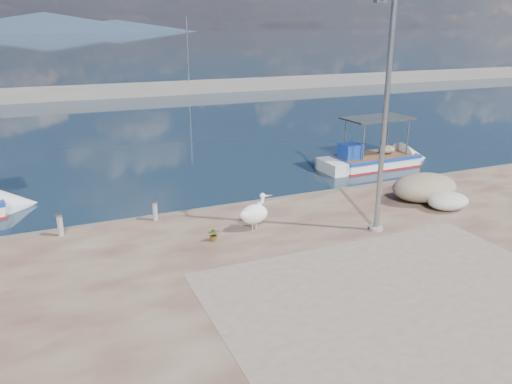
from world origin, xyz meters
The scene contains 12 objects.
ground centered at (0.00, 0.00, 0.00)m, with size 1400.00×1400.00×0.00m, color #162635.
quay_patch centered at (1.00, -3.00, 0.50)m, with size 9.00×7.00×0.01m, color gray.
breakwater centered at (0.00, 40.00, 0.60)m, with size 120.00×2.20×7.50m.
mountains centered at (4.39, 650.00, 9.51)m, with size 370.00×280.00×22.00m.
boat_right centered at (8.49, 8.76, 0.22)m, with size 6.00×2.14×2.86m.
pelican centered at (-0.58, 2.55, 1.05)m, with size 1.23×0.71×1.17m.
lamp_post centered at (2.95, 1.03, 3.80)m, with size 0.44×0.96×7.00m.
bollard_near centered at (-3.31, 4.60, 0.86)m, with size 0.22×0.22×0.66m.
bollard_far centered at (-6.27, 4.46, 0.89)m, with size 0.23×0.23×0.71m.
potted_plant centered at (-2.05, 2.24, 0.71)m, with size 0.38×0.33×0.42m, color #33722D.
net_pile_c centered at (6.28, 2.66, 1.00)m, with size 2.55×1.82×1.00m, color tan.
net_pile_d centered at (6.43, 1.59, 0.79)m, with size 1.55×1.16×0.58m, color silver.
Camera 1 is at (-6.35, -10.95, 6.66)m, focal length 35.00 mm.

